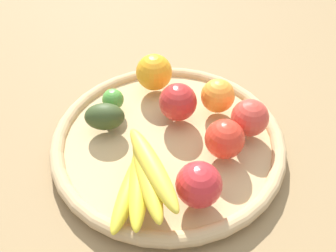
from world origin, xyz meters
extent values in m
plane|color=olive|center=(0.00, 0.00, 0.00)|extent=(2.40, 2.40, 0.00)
cylinder|color=tan|center=(0.00, 0.00, 0.01)|extent=(0.43, 0.43, 0.02)
torus|color=tan|center=(0.00, 0.00, 0.02)|extent=(0.45, 0.45, 0.03)
sphere|color=red|center=(0.00, -0.05, 0.07)|extent=(0.10, 0.10, 0.07)
sphere|color=#4E9938|center=(0.13, -0.03, 0.06)|extent=(0.06, 0.06, 0.04)
ellipsoid|color=yellow|center=(0.01, 0.14, 0.05)|extent=(0.06, 0.18, 0.03)
ellipsoid|color=yellow|center=(-0.01, 0.14, 0.07)|extent=(0.10, 0.18, 0.03)
ellipsoid|color=yellow|center=(-0.02, 0.13, 0.08)|extent=(0.13, 0.16, 0.03)
ellipsoid|color=yellow|center=(-0.03, 0.13, 0.10)|extent=(0.15, 0.15, 0.03)
sphere|color=red|center=(-0.11, 0.01, 0.07)|extent=(0.09, 0.09, 0.07)
sphere|color=#CC3F32|center=(-0.14, -0.06, 0.07)|extent=(0.09, 0.09, 0.07)
sphere|color=orange|center=(0.08, -0.12, 0.08)|extent=(0.11, 0.11, 0.08)
sphere|color=orange|center=(-0.07, -0.10, 0.07)|extent=(0.09, 0.09, 0.07)
sphere|color=red|center=(-0.10, 0.12, 0.07)|extent=(0.10, 0.10, 0.07)
ellipsoid|color=#33421E|center=(0.12, 0.03, 0.06)|extent=(0.09, 0.08, 0.05)
camera|label=1|loc=(-0.17, 0.43, 0.52)|focal=37.28mm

